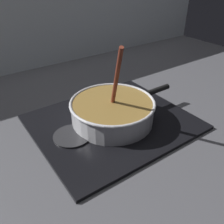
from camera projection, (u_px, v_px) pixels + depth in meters
name	position (u px, v px, depth m)	size (l,w,h in m)	color
ground	(126.00, 139.00, 0.86)	(2.40, 1.60, 0.04)	#4C4C51
backsplash_wall	(34.00, 16.00, 1.25)	(2.40, 0.02, 0.55)	silver
hob_plate	(112.00, 122.00, 0.91)	(0.56, 0.48, 0.01)	black
burner_ring	(112.00, 120.00, 0.90)	(0.18, 0.18, 0.01)	#592D0C
spare_burner	(72.00, 136.00, 0.82)	(0.13, 0.13, 0.01)	#262628
cooking_pan	(112.00, 111.00, 0.88)	(0.44, 0.31, 0.31)	silver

